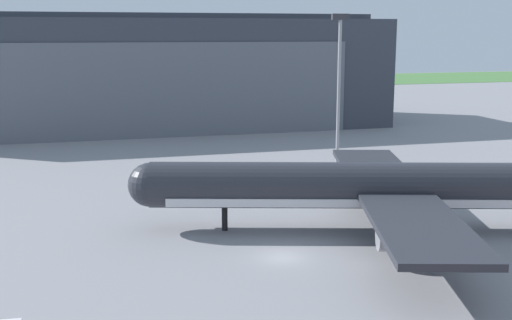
# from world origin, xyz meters

# --- Properties ---
(ground_plane) EXTENTS (440.00, 440.00, 0.00)m
(ground_plane) POSITION_xyz_m (0.00, 0.00, 0.00)
(ground_plane) COLOR gray
(grass_field_strip) EXTENTS (440.00, 56.00, 0.08)m
(grass_field_strip) POSITION_xyz_m (0.00, 189.22, 0.04)
(grass_field_strip) COLOR #497B3E
(grass_field_strip) RESTS_ON ground_plane
(maintenance_hangar) EXTENTS (89.69, 31.13, 22.23)m
(maintenance_hangar) POSITION_xyz_m (-0.82, 80.86, 10.65)
(maintenance_hangar) COLOR #383D47
(maintenance_hangar) RESTS_ON ground_plane
(airliner_near_right) EXTENTS (45.93, 40.81, 14.03)m
(airliner_near_right) POSITION_xyz_m (11.26, 4.48, 4.26)
(airliner_near_right) COLOR #282B33
(airliner_near_right) RESTS_ON ground_plane
(apron_light_mast) EXTENTS (2.40, 0.50, 20.95)m
(apron_light_mast) POSITION_xyz_m (17.69, 30.86, 12.14)
(apron_light_mast) COLOR #99999E
(apron_light_mast) RESTS_ON ground_plane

